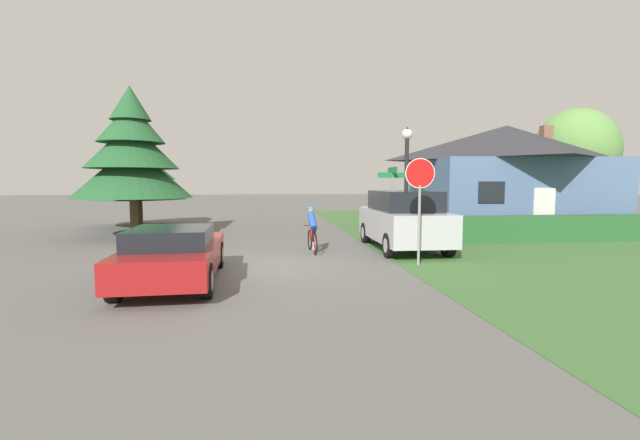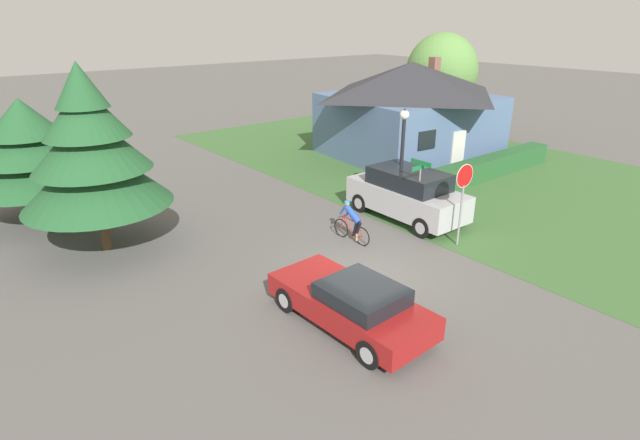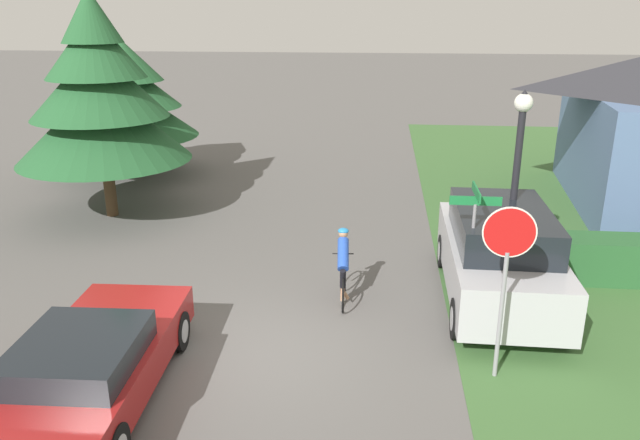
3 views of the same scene
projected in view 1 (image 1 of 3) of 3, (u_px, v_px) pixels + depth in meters
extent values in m
plane|color=#5B5956|center=(272.00, 267.00, 11.32)|extent=(140.00, 140.00, 0.00)
cube|color=#3D6633|center=(564.00, 240.00, 16.66)|extent=(16.00, 36.00, 0.01)
cube|color=slate|center=(504.00, 194.00, 21.67)|extent=(8.76, 8.18, 3.32)
pyramid|color=#2D2D33|center=(506.00, 143.00, 21.44)|extent=(9.46, 8.84, 1.75)
cube|color=silver|center=(544.00, 212.00, 18.00)|extent=(0.90, 0.15, 2.00)
cube|color=black|center=(492.00, 192.00, 17.88)|extent=(1.10, 0.17, 0.90)
cube|color=brown|center=(546.00, 133.00, 22.19)|extent=(0.55, 0.55, 0.80)
cube|color=#285B2D|center=(559.00, 228.00, 16.31)|extent=(10.87, 0.90, 0.97)
cube|color=maroon|center=(175.00, 257.00, 9.56)|extent=(2.00, 4.53, 0.58)
cube|color=black|center=(171.00, 237.00, 9.10)|extent=(1.69, 1.97, 0.41)
cylinder|color=black|center=(152.00, 256.00, 10.95)|extent=(0.25, 0.69, 0.68)
cylinder|color=#ADADB2|center=(152.00, 256.00, 10.95)|extent=(0.25, 0.40, 0.40)
cylinder|color=black|center=(219.00, 255.00, 11.21)|extent=(0.25, 0.69, 0.68)
cylinder|color=#ADADB2|center=(219.00, 255.00, 11.21)|extent=(0.25, 0.40, 0.40)
cylinder|color=black|center=(114.00, 284.00, 7.96)|extent=(0.25, 0.69, 0.68)
cylinder|color=#ADADB2|center=(114.00, 284.00, 7.96)|extent=(0.25, 0.40, 0.40)
cylinder|color=black|center=(206.00, 281.00, 8.22)|extent=(0.25, 0.69, 0.68)
cylinder|color=#ADADB2|center=(206.00, 281.00, 8.22)|extent=(0.25, 0.40, 0.40)
torus|color=black|center=(315.00, 244.00, 13.22)|extent=(0.08, 0.69, 0.69)
torus|color=black|center=(310.00, 240.00, 14.21)|extent=(0.08, 0.69, 0.69)
cylinder|color=#B21E1E|center=(314.00, 238.00, 13.46)|extent=(0.05, 0.18, 0.54)
cylinder|color=#B21E1E|center=(312.00, 236.00, 13.82)|extent=(0.08, 0.64, 0.63)
cylinder|color=#B21E1E|center=(312.00, 228.00, 13.73)|extent=(0.08, 0.76, 0.11)
cylinder|color=#B21E1E|center=(314.00, 245.00, 13.38)|extent=(0.06, 0.34, 0.15)
cylinder|color=#B21E1E|center=(315.00, 237.00, 13.29)|extent=(0.04, 0.21, 0.43)
cylinder|color=#B21E1E|center=(310.00, 233.00, 14.15)|extent=(0.04, 0.12, 0.50)
cylinder|color=black|center=(310.00, 225.00, 14.09)|extent=(0.44, 0.05, 0.02)
ellipsoid|color=black|center=(314.00, 230.00, 13.36)|extent=(0.09, 0.20, 0.05)
cylinder|color=black|center=(314.00, 235.00, 13.37)|extent=(0.13, 0.25, 0.44)
cylinder|color=black|center=(313.00, 237.00, 13.53)|extent=(0.13, 0.26, 0.60)
cylinder|color=tan|center=(314.00, 246.00, 13.47)|extent=(0.08, 0.08, 0.30)
cylinder|color=tan|center=(315.00, 248.00, 13.64)|extent=(0.17, 0.08, 0.21)
cylinder|color=#264CB2|center=(313.00, 221.00, 13.62)|extent=(0.26, 0.70, 0.58)
cylinder|color=#264CB2|center=(311.00, 221.00, 13.84)|extent=(0.09, 0.25, 0.36)
cylinder|color=#264CB2|center=(310.00, 220.00, 14.12)|extent=(0.09, 0.25, 0.36)
sphere|color=tan|center=(311.00, 210.00, 13.86)|extent=(0.19, 0.19, 0.19)
ellipsoid|color=#267FBF|center=(311.00, 208.00, 13.86)|extent=(0.22, 0.18, 0.12)
cube|color=#B7B7BC|center=(403.00, 225.00, 14.29)|extent=(2.06, 4.78, 0.98)
cube|color=black|center=(404.00, 201.00, 14.17)|extent=(1.79, 2.97, 0.65)
cylinder|color=black|center=(366.00, 233.00, 15.83)|extent=(0.25, 0.75, 0.75)
cylinder|color=#ADADB2|center=(366.00, 233.00, 15.83)|extent=(0.26, 0.44, 0.43)
cylinder|color=black|center=(413.00, 232.00, 16.03)|extent=(0.25, 0.75, 0.75)
cylinder|color=#ADADB2|center=(413.00, 232.00, 16.03)|extent=(0.26, 0.44, 0.43)
cylinder|color=black|center=(389.00, 245.00, 12.63)|extent=(0.25, 0.75, 0.75)
cylinder|color=#ADADB2|center=(389.00, 245.00, 12.63)|extent=(0.26, 0.44, 0.43)
cylinder|color=black|center=(448.00, 244.00, 12.83)|extent=(0.25, 0.75, 0.75)
cylinder|color=#ADADB2|center=(448.00, 244.00, 12.83)|extent=(0.26, 0.44, 0.43)
cylinder|color=gray|center=(419.00, 226.00, 11.45)|extent=(0.07, 0.07, 2.15)
cylinder|color=red|center=(420.00, 173.00, 11.33)|extent=(0.76, 0.07, 0.76)
cylinder|color=silver|center=(420.00, 173.00, 11.33)|extent=(0.80, 0.07, 0.80)
cylinder|color=black|center=(406.00, 193.00, 14.87)|extent=(0.14, 0.14, 3.73)
sphere|color=white|center=(407.00, 134.00, 14.69)|extent=(0.36, 0.36, 0.36)
cone|color=black|center=(407.00, 129.00, 14.68)|extent=(0.22, 0.22, 0.15)
cylinder|color=gray|center=(392.00, 217.00, 13.02)|extent=(0.06, 0.06, 2.39)
cube|color=#197238|center=(392.00, 175.00, 12.91)|extent=(0.90, 0.03, 0.16)
cube|color=#197238|center=(393.00, 170.00, 12.89)|extent=(0.03, 0.90, 0.16)
cylinder|color=#4C3823|center=(134.00, 217.00, 17.50)|extent=(0.32, 0.32, 1.61)
cone|color=#23562D|center=(132.00, 171.00, 17.34)|extent=(4.67, 4.67, 2.15)
cone|color=#23562D|center=(131.00, 145.00, 17.25)|extent=(3.64, 3.64, 1.89)
cone|color=#23562D|center=(131.00, 122.00, 17.17)|extent=(2.61, 2.61, 1.63)
cone|color=#23562D|center=(130.00, 103.00, 17.10)|extent=(1.59, 1.59, 1.37)
cylinder|color=#4C3823|center=(138.00, 213.00, 21.62)|extent=(0.43, 0.43, 1.38)
cone|color=#23562D|center=(137.00, 181.00, 21.48)|extent=(4.74, 4.74, 1.81)
cone|color=#23562D|center=(136.00, 164.00, 21.41)|extent=(3.70, 3.70, 1.59)
cone|color=#23562D|center=(136.00, 148.00, 21.34)|extent=(2.66, 2.66, 1.38)
cylinder|color=#4C3823|center=(573.00, 203.00, 24.80)|extent=(0.29, 0.29, 2.12)
ellipsoid|color=#609347|center=(575.00, 151.00, 24.53)|extent=(4.55, 4.55, 4.78)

